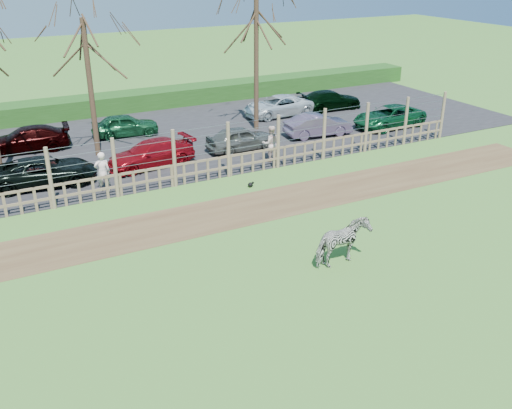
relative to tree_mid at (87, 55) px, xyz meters
name	(u,v)px	position (x,y,z in m)	size (l,w,h in m)	color
ground	(264,271)	(2.00, -13.50, -4.87)	(120.00, 120.00, 0.00)	#679448
dirt_strip	(208,217)	(2.00, -9.00, -4.86)	(34.00, 2.80, 0.01)	brown
asphalt	(133,144)	(2.00, 1.00, -4.85)	(44.00, 13.00, 0.04)	#232326
hedge	(99,105)	(2.00, 8.00, -4.32)	(46.00, 2.00, 1.10)	#1E4716
fence	(175,169)	(2.00, -5.50, -4.06)	(30.16, 0.16, 2.50)	brown
tree_mid	(87,55)	(0.00, 0.00, 0.00)	(4.80, 4.80, 6.83)	#3D2B1E
tree_right	(256,33)	(9.00, 0.50, 0.37)	(4.80, 4.80, 7.35)	#3D2B1E
zebra	(343,243)	(4.39, -14.24, -4.10)	(0.83, 1.82, 1.54)	gray
visitor_a	(103,172)	(-0.87, -4.78, -3.96)	(0.63, 0.41, 1.72)	beige
visitor_b	(271,144)	(7.10, -4.63, -3.96)	(0.84, 0.65, 1.72)	beige
crow	(251,185)	(4.79, -7.06, -4.75)	(0.28, 0.21, 0.23)	black
car_2	(45,171)	(-2.89, -2.86, -4.23)	(1.99, 4.32, 1.20)	black
car_3	(151,154)	(1.84, -2.71, -4.23)	(1.68, 4.13, 1.20)	maroon
car_4	(241,138)	(6.57, -2.50, -4.23)	(1.42, 3.52, 1.20)	#61635C
car_5	(318,125)	(11.32, -2.25, -4.23)	(1.27, 3.64, 1.20)	#64536F
car_6	(389,117)	(15.82, -2.68, -4.23)	(1.99, 4.32, 1.20)	#0D4C26
car_9	(27,139)	(-2.95, 2.31, -4.23)	(1.68, 4.13, 1.20)	black
car_10	(125,125)	(2.09, 2.53, -4.23)	(1.42, 3.52, 1.20)	#18532D
car_12	(278,106)	(11.46, 2.37, -4.23)	(1.99, 4.32, 1.20)	silver
car_13	(330,100)	(15.12, 2.19, -4.23)	(1.68, 4.13, 1.20)	black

